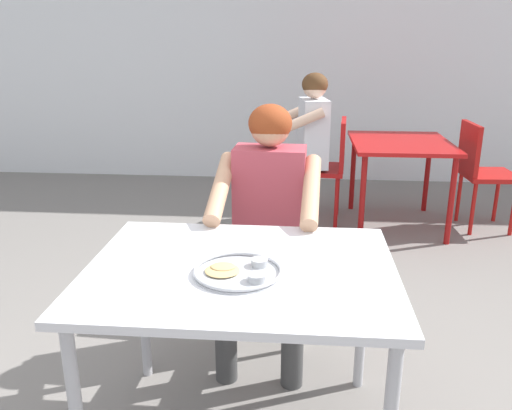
{
  "coord_description": "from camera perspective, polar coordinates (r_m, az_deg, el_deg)",
  "views": [
    {
      "loc": [
        0.29,
        -1.67,
        1.52
      ],
      "look_at": [
        0.13,
        0.28,
        0.89
      ],
      "focal_mm": 36.99,
      "sensor_mm": 36.0,
      "label": 1
    }
  ],
  "objects": [
    {
      "name": "thali_tray",
      "position": [
        1.82,
        -1.92,
        -7.15
      ],
      "size": [
        0.31,
        0.31,
        0.03
      ],
      "color": "#B7BABF",
      "rests_on": "table_foreground"
    },
    {
      "name": "chair_red_right",
      "position": [
        4.57,
        23.08,
        3.74
      ],
      "size": [
        0.42,
        0.43,
        0.86
      ],
      "color": "#AD1512",
      "rests_on": "ground"
    },
    {
      "name": "back_wall",
      "position": [
        5.72,
        1.99,
        19.81
      ],
      "size": [
        12.0,
        0.12,
        3.4
      ],
      "primitive_type": "cube",
      "color": "white",
      "rests_on": "ground"
    },
    {
      "name": "table_foreground",
      "position": [
        1.91,
        -1.62,
        -8.74
      ],
      "size": [
        1.09,
        0.85,
        0.74
      ],
      "color": "silver",
      "rests_on": "ground"
    },
    {
      "name": "diner_foreground",
      "position": [
        2.49,
        1.24,
        -0.58
      ],
      "size": [
        0.51,
        0.57,
        1.21
      ],
      "color": "#3F3F3F",
      "rests_on": "ground"
    },
    {
      "name": "chair_foreground",
      "position": [
        2.78,
        1.67,
        -3.65
      ],
      "size": [
        0.45,
        0.43,
        0.84
      ],
      "color": "silver",
      "rests_on": "ground"
    },
    {
      "name": "patron_background",
      "position": [
        4.29,
        5.02,
        7.4
      ],
      "size": [
        0.59,
        0.55,
        1.24
      ],
      "color": "#3A3A3A",
      "rests_on": "ground"
    },
    {
      "name": "chair_red_left",
      "position": [
        4.41,
        7.7,
        4.57
      ],
      "size": [
        0.47,
        0.46,
        0.86
      ],
      "color": "#AD1313",
      "rests_on": "ground"
    },
    {
      "name": "table_background_red",
      "position": [
        4.4,
        15.34,
        5.59
      ],
      "size": [
        0.77,
        0.92,
        0.71
      ],
      "color": "#B71414",
      "rests_on": "ground"
    }
  ]
}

